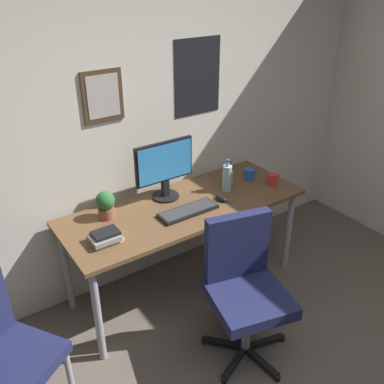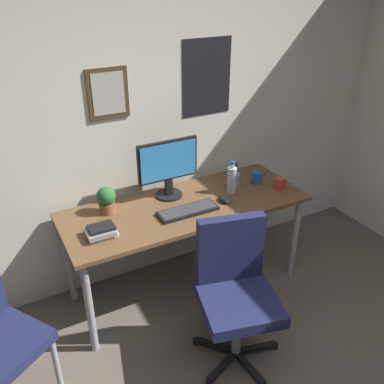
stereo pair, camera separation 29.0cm
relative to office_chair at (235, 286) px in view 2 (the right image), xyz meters
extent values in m
cube|color=silver|center=(-0.14, 1.11, 0.77)|extent=(4.40, 0.08, 2.60)
cube|color=#4C3823|center=(-0.37, 1.07, 0.99)|extent=(0.28, 0.02, 0.34)
cube|color=beige|center=(-0.37, 1.05, 0.99)|extent=(0.22, 0.00, 0.28)
cube|color=black|center=(0.39, 1.07, 1.01)|extent=(0.40, 0.01, 0.56)
cube|color=brown|center=(0.01, 0.69, 0.21)|extent=(1.77, 0.68, 0.03)
cylinder|color=#9EA0A5|center=(-0.81, 0.42, -0.17)|extent=(0.05, 0.05, 0.72)
cylinder|color=#9EA0A5|center=(0.84, 0.42, -0.17)|extent=(0.05, 0.05, 0.72)
cylinder|color=#9EA0A5|center=(-0.81, 0.97, -0.17)|extent=(0.05, 0.05, 0.72)
cylinder|color=#9EA0A5|center=(0.84, 0.97, -0.17)|extent=(0.05, 0.05, 0.72)
cube|color=#1E234C|center=(-0.02, -0.08, -0.07)|extent=(0.56, 0.56, 0.08)
cube|color=#1E234C|center=(0.03, 0.12, 0.20)|extent=(0.42, 0.17, 0.45)
cylinder|color=#9EA0A5|center=(-0.02, -0.08, -0.32)|extent=(0.07, 0.07, 0.42)
cube|color=black|center=(0.12, -0.11, -0.49)|extent=(0.28, 0.11, 0.03)
cylinder|color=black|center=(0.25, -0.14, -0.51)|extent=(0.05, 0.05, 0.04)
cube|color=black|center=(0.06, 0.04, -0.49)|extent=(0.18, 0.26, 0.03)
cylinder|color=black|center=(0.13, 0.16, -0.51)|extent=(0.05, 0.05, 0.04)
cube|color=black|center=(-0.11, 0.03, -0.49)|extent=(0.21, 0.24, 0.03)
cylinder|color=black|center=(-0.20, 0.14, -0.51)|extent=(0.05, 0.05, 0.04)
cube|color=black|center=(-0.15, -0.13, -0.49)|extent=(0.27, 0.14, 0.03)
cylinder|color=black|center=(-0.28, -0.18, -0.51)|extent=(0.05, 0.05, 0.04)
cube|color=black|center=(-0.01, -0.22, -0.49)|extent=(0.06, 0.28, 0.03)
cube|color=#1E234C|center=(-1.33, 0.27, -0.09)|extent=(0.58, 0.58, 0.07)
cylinder|color=#9EA0A5|center=(-1.08, 0.22, -0.33)|extent=(0.05, 0.05, 0.41)
cylinder|color=#9EA0A5|center=(-1.28, 0.52, -0.33)|extent=(0.05, 0.05, 0.41)
cylinder|color=black|center=(-0.04, 0.87, 0.23)|extent=(0.20, 0.20, 0.01)
cube|color=black|center=(-0.04, 0.87, 0.30)|extent=(0.05, 0.04, 0.12)
cube|color=black|center=(-0.04, 0.88, 0.51)|extent=(0.46, 0.02, 0.30)
cube|color=#338CD8|center=(-0.04, 0.86, 0.51)|extent=(0.43, 0.00, 0.27)
cube|color=black|center=(-0.02, 0.59, 0.23)|extent=(0.43, 0.15, 0.02)
cube|color=#38383A|center=(-0.02, 0.59, 0.25)|extent=(0.41, 0.13, 0.00)
ellipsoid|color=black|center=(0.28, 0.60, 0.24)|extent=(0.06, 0.11, 0.04)
cylinder|color=silver|center=(0.41, 0.70, 0.32)|extent=(0.07, 0.07, 0.20)
cylinder|color=silver|center=(0.41, 0.70, 0.44)|extent=(0.03, 0.03, 0.04)
cylinder|color=#2659B2|center=(0.41, 0.70, 0.47)|extent=(0.03, 0.03, 0.01)
cylinder|color=red|center=(0.75, 0.57, 0.27)|extent=(0.07, 0.07, 0.09)
torus|color=red|center=(0.80, 0.57, 0.27)|extent=(0.05, 0.01, 0.05)
cylinder|color=#2659B2|center=(0.67, 0.75, 0.27)|extent=(0.08, 0.08, 0.09)
torus|color=#2659B2|center=(0.72, 0.75, 0.27)|extent=(0.05, 0.01, 0.05)
cylinder|color=brown|center=(-0.52, 0.85, 0.26)|extent=(0.11, 0.11, 0.07)
sphere|color=#2D6B33|center=(-0.52, 0.85, 0.35)|extent=(0.13, 0.13, 0.13)
ellipsoid|color=#287A38|center=(-0.54, 0.88, 0.36)|extent=(0.07, 0.08, 0.02)
ellipsoid|color=#287A38|center=(-0.48, 0.88, 0.36)|extent=(0.07, 0.08, 0.02)
ellipsoid|color=#287A38|center=(-0.54, 0.82, 0.36)|extent=(0.08, 0.07, 0.02)
cylinder|color=#9EA0A5|center=(0.50, 0.79, 0.27)|extent=(0.07, 0.07, 0.09)
cylinder|color=#263FBF|center=(0.49, 0.78, 0.35)|extent=(0.01, 0.01, 0.13)
cylinder|color=red|center=(0.50, 0.78, 0.35)|extent=(0.01, 0.01, 0.13)
cylinder|color=black|center=(0.50, 0.79, 0.35)|extent=(0.01, 0.01, 0.13)
cylinder|color=#9EA0A5|center=(0.51, 0.79, 0.35)|extent=(0.01, 0.03, 0.14)
cylinder|color=#9EA0A5|center=(0.49, 0.79, 0.35)|extent=(0.01, 0.02, 0.14)
cube|color=silver|center=(-0.64, 0.60, 0.23)|extent=(0.18, 0.13, 0.02)
cube|color=gray|center=(-0.65, 0.59, 0.26)|extent=(0.18, 0.15, 0.03)
cube|color=black|center=(-0.64, 0.59, 0.28)|extent=(0.16, 0.12, 0.02)
camera|label=1|loc=(-1.43, -1.51, 1.75)|focal=39.75mm
camera|label=2|loc=(-1.18, -1.66, 1.75)|focal=39.75mm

